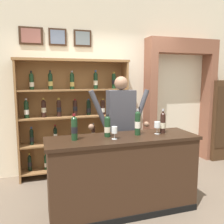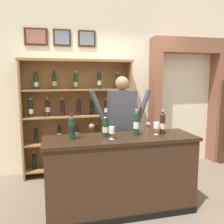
# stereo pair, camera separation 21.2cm
# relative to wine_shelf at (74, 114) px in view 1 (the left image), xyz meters

# --- Properties ---
(ground_plane) EXTENTS (14.00, 14.00, 0.02)m
(ground_plane) POSITION_rel_wine_shelf_xyz_m (0.58, -1.38, -1.06)
(ground_plane) COLOR #6B5B4C
(back_wall) EXTENTS (12.00, 0.19, 3.56)m
(back_wall) POSITION_rel_wine_shelf_xyz_m (0.58, 0.23, 0.73)
(back_wall) COLOR beige
(back_wall) RESTS_ON ground
(wine_shelf) EXTENTS (1.87, 0.32, 1.97)m
(wine_shelf) POSITION_rel_wine_shelf_xyz_m (0.00, 0.00, 0.00)
(wine_shelf) COLOR olive
(wine_shelf) RESTS_ON ground
(archway_doorway) EXTENTS (1.45, 0.45, 2.39)m
(archway_doorway) POSITION_rel_wine_shelf_xyz_m (2.08, 0.11, 0.31)
(archway_doorway) COLOR brown
(archway_doorway) RESTS_ON ground
(tasting_counter) EXTENTS (1.86, 0.58, 0.96)m
(tasting_counter) POSITION_rel_wine_shelf_xyz_m (0.38, -1.38, -0.57)
(tasting_counter) COLOR #382316
(tasting_counter) RESTS_ON ground
(shopkeeper) EXTENTS (0.92, 0.22, 1.69)m
(shopkeeper) POSITION_rel_wine_shelf_xyz_m (0.55, -0.84, -0.01)
(shopkeeper) COLOR #2D3347
(shopkeeper) RESTS_ON ground
(tasting_bottle_bianco) EXTENTS (0.07, 0.07, 0.31)m
(tasting_bottle_bianco) POSITION_rel_wine_shelf_xyz_m (-0.20, -1.36, 0.05)
(tasting_bottle_bianco) COLOR #19381E
(tasting_bottle_bianco) RESTS_ON tasting_counter
(tasting_bottle_prosecco) EXTENTS (0.07, 0.07, 0.27)m
(tasting_bottle_prosecco) POSITION_rel_wine_shelf_xyz_m (0.20, -1.32, 0.04)
(tasting_bottle_prosecco) COLOR #19381E
(tasting_bottle_prosecco) RESTS_ON tasting_counter
(tasting_bottle_vin_santo) EXTENTS (0.07, 0.07, 0.33)m
(tasting_bottle_vin_santo) POSITION_rel_wine_shelf_xyz_m (0.59, -1.35, 0.07)
(tasting_bottle_vin_santo) COLOR #19381E
(tasting_bottle_vin_santo) RESTS_ON tasting_counter
(tasting_bottle_super_tuscan) EXTENTS (0.07, 0.07, 0.31)m
(tasting_bottle_super_tuscan) POSITION_rel_wine_shelf_xyz_m (0.95, -1.34, 0.05)
(tasting_bottle_super_tuscan) COLOR black
(tasting_bottle_super_tuscan) RESTS_ON tasting_counter
(wine_glass_left) EXTENTS (0.08, 0.08, 0.16)m
(wine_glass_left) POSITION_rel_wine_shelf_xyz_m (0.85, -1.37, 0.02)
(wine_glass_left) COLOR silver
(wine_glass_left) RESTS_ON tasting_counter
(wine_glass_spare) EXTENTS (0.07, 0.07, 0.15)m
(wine_glass_spare) POSITION_rel_wine_shelf_xyz_m (0.25, -1.46, 0.01)
(wine_glass_spare) COLOR silver
(wine_glass_spare) RESTS_ON tasting_counter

